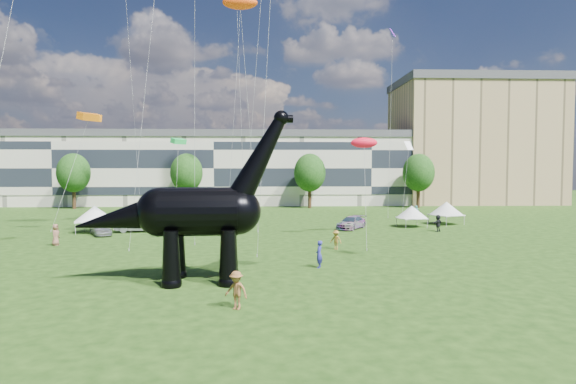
{
  "coord_description": "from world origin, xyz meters",
  "views": [
    {
      "loc": [
        1.32,
        -25.36,
        6.75
      ],
      "look_at": [
        2.64,
        8.0,
        5.0
      ],
      "focal_mm": 30.0,
      "sensor_mm": 36.0,
      "label": 1
    }
  ],
  "objects": [
    {
      "name": "tree_mid_right",
      "position": [
        8.0,
        53.0,
        6.29
      ],
      "size": [
        5.2,
        5.2,
        9.44
      ],
      "color": "#382314",
      "rests_on": "ground"
    },
    {
      "name": "car_white",
      "position": [
        -3.87,
        29.44,
        0.79
      ],
      "size": [
        5.94,
        3.2,
        1.58
      ],
      "primitive_type": "imported",
      "rotation": [
        0.0,
        0.0,
        1.47
      ],
      "color": "white",
      "rests_on": "ground"
    },
    {
      "name": "gazebo_left",
      "position": [
        -16.62,
        24.64,
        1.94
      ],
      "size": [
        4.16,
        4.16,
        2.76
      ],
      "rotation": [
        0.0,
        0.0,
        0.05
      ],
      "color": "white",
      "rests_on": "ground"
    },
    {
      "name": "tree_far_right",
      "position": [
        26.0,
        53.0,
        6.29
      ],
      "size": [
        5.2,
        5.2,
        9.44
      ],
      "color": "#382314",
      "rests_on": "ground"
    },
    {
      "name": "gazebo_near",
      "position": [
        17.34,
        27.81,
        1.69
      ],
      "size": [
        3.92,
        3.92,
        2.4
      ],
      "rotation": [
        0.0,
        0.0,
        0.15
      ],
      "color": "silver",
      "rests_on": "ground"
    },
    {
      "name": "apartment_block",
      "position": [
        40.0,
        65.0,
        11.0
      ],
      "size": [
        28.0,
        18.0,
        22.0
      ],
      "primitive_type": "cube",
      "color": "tan",
      "rests_on": "ground"
    },
    {
      "name": "dinosaur_sculpture",
      "position": [
        -3.21,
        2.81,
        3.95
      ],
      "size": [
        12.8,
        3.66,
        10.46
      ],
      "rotation": [
        0.0,
        0.0,
        0.05
      ],
      "color": "black",
      "rests_on": "ground"
    },
    {
      "name": "car_dark",
      "position": [
        10.27,
        26.34,
        0.68
      ],
      "size": [
        4.21,
        4.97,
        1.36
      ],
      "primitive_type": "imported",
      "rotation": [
        0.0,
        0.0,
        -0.59
      ],
      "color": "#595960",
      "rests_on": "ground"
    },
    {
      "name": "visitors",
      "position": [
        -1.52,
        16.62,
        0.89
      ],
      "size": [
        46.47,
        39.49,
        1.85
      ],
      "color": "brown",
      "rests_on": "ground"
    },
    {
      "name": "tree_mid_left",
      "position": [
        -12.0,
        53.0,
        6.29
      ],
      "size": [
        5.2,
        5.2,
        9.44
      ],
      "color": "#382314",
      "rests_on": "ground"
    },
    {
      "name": "car_silver",
      "position": [
        -15.33,
        22.58,
        0.68
      ],
      "size": [
        3.34,
        4.27,
        1.36
      ],
      "primitive_type": "imported",
      "rotation": [
        0.0,
        0.0,
        0.51
      ],
      "color": "#A8A8AD",
      "rests_on": "ground"
    },
    {
      "name": "terrace_row",
      "position": [
        -8.0,
        62.0,
        6.0
      ],
      "size": [
        78.0,
        11.0,
        12.0
      ],
      "primitive_type": "cube",
      "color": "beige",
      "rests_on": "ground"
    },
    {
      "name": "ground",
      "position": [
        0.0,
        0.0,
        0.0
      ],
      "size": [
        220.0,
        220.0,
        0.0
      ],
      "primitive_type": "plane",
      "color": "#16330C",
      "rests_on": "ground"
    },
    {
      "name": "gazebo_far",
      "position": [
        22.14,
        30.06,
        1.87
      ],
      "size": [
        5.07,
        5.07,
        2.66
      ],
      "rotation": [
        0.0,
        0.0,
        0.43
      ],
      "color": "silver",
      "rests_on": "ground"
    },
    {
      "name": "car_grey",
      "position": [
        -12.26,
        24.83,
        0.76
      ],
      "size": [
        4.78,
        2.27,
        1.51
      ],
      "primitive_type": "imported",
      "rotation": [
        0.0,
        0.0,
        1.72
      ],
      "color": "gray",
      "rests_on": "ground"
    },
    {
      "name": "tree_far_left",
      "position": [
        -30.0,
        53.0,
        6.29
      ],
      "size": [
        5.2,
        5.2,
        9.44
      ],
      "color": "#382314",
      "rests_on": "ground"
    }
  ]
}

